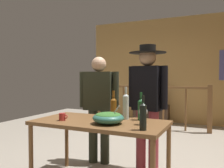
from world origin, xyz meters
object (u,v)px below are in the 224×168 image
object	(u,v)px
flat_screen_tv	(151,94)
serving_table	(100,127)
mug_red	(62,117)
wine_bottle_amber	(114,107)
person_standing_right	(147,96)
salad_bowl	(108,117)
tv_console	(151,114)
wine_bottle_dark	(143,116)
person_standing_left	(99,101)
wine_bottle_clear	(126,106)
stair_railing	(162,101)
wine_glass	(143,112)
wine_bottle_green	(141,109)

from	to	relation	value
flat_screen_tv	serving_table	distance (m)	3.78
mug_red	wine_bottle_amber	bearing A→B (deg)	45.84
wine_bottle_amber	person_standing_right	xyz separation A→B (m)	(0.32, 0.35, 0.11)
serving_table	salad_bowl	xyz separation A→B (m)	(0.15, -0.10, 0.14)
serving_table	wine_bottle_amber	distance (m)	0.35
tv_console	person_standing_right	xyz separation A→B (m)	(0.83, -3.14, 0.74)
wine_bottle_dark	person_standing_left	world-z (taller)	person_standing_left
flat_screen_tv	wine_bottle_clear	distance (m)	3.61
stair_railing	wine_bottle_clear	size ratio (longest dim) A/B	8.28
salad_bowl	person_standing_right	size ratio (longest dim) A/B	0.20
flat_screen_tv	wine_bottle_amber	xyz separation A→B (m)	(0.51, -3.46, 0.11)
mug_red	wine_bottle_clear	bearing A→B (deg)	30.59
person_standing_left	person_standing_right	world-z (taller)	person_standing_right
tv_console	wine_bottle_amber	bearing A→B (deg)	-81.74
serving_table	wine_bottle_clear	world-z (taller)	wine_bottle_clear
stair_railing	person_standing_left	world-z (taller)	person_standing_left
stair_railing	wine_bottle_clear	bearing A→B (deg)	-84.46
wine_glass	flat_screen_tv	bearing A→B (deg)	104.63
tv_console	wine_bottle_amber	world-z (taller)	wine_bottle_amber
tv_console	mug_red	world-z (taller)	mug_red
salad_bowl	wine_bottle_amber	distance (m)	0.41
wine_bottle_amber	wine_bottle_dark	bearing A→B (deg)	-43.74
salad_bowl	wine_glass	size ratio (longest dim) A/B	1.80
wine_bottle_green	stair_railing	bearing A→B (deg)	98.90
tv_console	salad_bowl	size ratio (longest dim) A/B	2.68
stair_railing	wine_bottle_amber	size ratio (longest dim) A/B	9.70
person_standing_left	person_standing_right	xyz separation A→B (m)	(0.72, -0.00, 0.09)
tv_console	flat_screen_tv	xyz separation A→B (m)	(-0.00, -0.03, 0.52)
person_standing_right	wine_bottle_green	bearing A→B (deg)	104.37
wine_bottle_dark	wine_bottle_green	bearing A→B (deg)	110.31
salad_bowl	mug_red	world-z (taller)	salad_bowl
wine_bottle_green	person_standing_left	size ratio (longest dim) A/B	0.21
wine_glass	wine_bottle_dark	bearing A→B (deg)	-72.46
tv_console	person_standing_right	size ratio (longest dim) A/B	0.54
mug_red	flat_screen_tv	bearing A→B (deg)	91.06
flat_screen_tv	person_standing_right	size ratio (longest dim) A/B	0.40
salad_bowl	serving_table	bearing A→B (deg)	147.04
wine_bottle_amber	salad_bowl	bearing A→B (deg)	-73.04
salad_bowl	person_standing_left	xyz separation A→B (m)	(-0.51, 0.74, 0.08)
wine_bottle_clear	wine_bottle_green	bearing A→B (deg)	10.73
wine_glass	wine_bottle_amber	distance (m)	0.55
flat_screen_tv	wine_bottle_amber	distance (m)	3.50
salad_bowl	wine_bottle_dark	bearing A→B (deg)	-17.14
stair_railing	flat_screen_tv	distance (m)	0.67
tv_console	wine_bottle_dark	bearing A→B (deg)	-75.31
person_standing_left	person_standing_right	size ratio (longest dim) A/B	0.92
wine_bottle_amber	wine_bottle_clear	bearing A→B (deg)	-21.53
salad_bowl	wine_bottle_clear	xyz separation A→B (m)	(0.07, 0.31, 0.09)
salad_bowl	wine_bottle_green	distance (m)	0.43
tv_console	wine_glass	bearing A→B (deg)	-75.49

